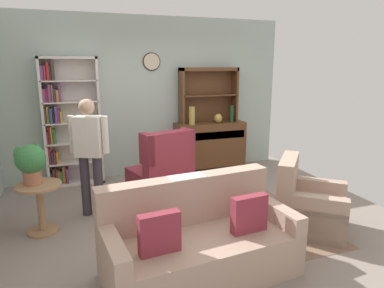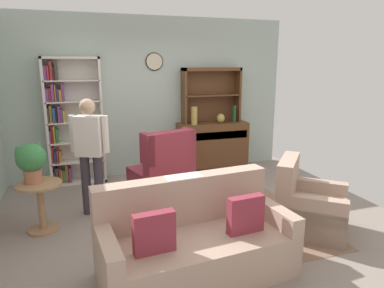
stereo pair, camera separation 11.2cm
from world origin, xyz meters
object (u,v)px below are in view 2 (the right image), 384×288
object	(u,v)px
vase_tall	(194,116)
couch_floral	(195,243)
bookshelf	(70,121)
coffee_table	(175,207)
armchair_floral	(308,208)
book_stack	(179,199)
plant_stand	(41,201)
sideboard	(212,144)
sideboard_hutch	(211,87)
wingback_chair	(163,173)
potted_plant_large	(31,160)
person_reading	(90,149)
vase_round	(221,118)
bottle_wine	(234,114)

from	to	relation	value
vase_tall	couch_floral	xyz separation A→B (m)	(-0.99, -2.96, -0.77)
bookshelf	coffee_table	distance (m)	2.69
armchair_floral	book_stack	distance (m)	1.57
couch_floral	plant_stand	bearing A→B (deg)	136.55
sideboard	coffee_table	xyz separation A→B (m)	(-1.36, -2.24, -0.16)
sideboard	plant_stand	world-z (taller)	sideboard
sideboard	sideboard_hutch	xyz separation A→B (m)	(0.00, 0.11, 1.05)
bookshelf	sideboard	size ratio (longest dim) A/B	1.62
sideboard	armchair_floral	bearing A→B (deg)	-85.57
armchair_floral	book_stack	bearing A→B (deg)	166.45
sideboard	wingback_chair	size ratio (longest dim) A/B	1.24
plant_stand	coffee_table	xyz separation A→B (m)	(1.50, -0.61, -0.02)
sideboard	potted_plant_large	distance (m)	3.34
plant_stand	person_reading	xyz separation A→B (m)	(0.62, 0.30, 0.53)
person_reading	vase_round	bearing A→B (deg)	28.17
plant_stand	bookshelf	bearing A→B (deg)	78.32
sideboard_hutch	person_reading	xyz separation A→B (m)	(-2.24, -1.45, -0.65)
wingback_chair	person_reading	bearing A→B (deg)	-163.83
vase_round	coffee_table	world-z (taller)	vase_round
sideboard_hutch	vase_round	size ratio (longest dim) A/B	6.47
sideboard_hutch	vase_tall	world-z (taller)	sideboard_hutch
vase_tall	plant_stand	xyz separation A→B (m)	(-2.47, -1.56, -0.70)
couch_floral	potted_plant_large	bearing A→B (deg)	136.74
plant_stand	vase_tall	bearing A→B (deg)	32.26
bookshelf	armchair_floral	world-z (taller)	bookshelf
sideboard_hutch	person_reading	distance (m)	2.74
potted_plant_large	person_reading	xyz separation A→B (m)	(0.68, 0.25, 0.02)
sideboard	sideboard_hutch	bearing A→B (deg)	90.00
sideboard_hutch	coffee_table	world-z (taller)	sideboard_hutch
person_reading	bottle_wine	bearing A→B (deg)	25.37
vase_round	book_stack	size ratio (longest dim) A/B	0.83
vase_round	couch_floral	distance (m)	3.40
vase_tall	bookshelf	bearing A→B (deg)	175.53
bottle_wine	book_stack	distance (m)	2.83
bookshelf	wingback_chair	xyz separation A→B (m)	(1.30, -1.12, -0.68)
vase_round	plant_stand	xyz separation A→B (m)	(-2.99, -1.57, -0.63)
coffee_table	book_stack	size ratio (longest dim) A/B	3.91
bottle_wine	book_stack	xyz separation A→B (m)	(-1.70, -2.18, -0.63)
bookshelf	bottle_wine	world-z (taller)	bookshelf
armchair_floral	wingback_chair	world-z (taller)	wingback_chair
vase_tall	coffee_table	world-z (taller)	vase_tall
bottle_wine	wingback_chair	xyz separation A→B (m)	(-1.59, -0.95, -0.69)
couch_floral	coffee_table	world-z (taller)	couch_floral
plant_stand	vase_round	bearing A→B (deg)	27.74
vase_tall	bottle_wine	size ratio (longest dim) A/B	1.02
wingback_chair	plant_stand	xyz separation A→B (m)	(-1.65, -0.60, -0.01)
plant_stand	person_reading	distance (m)	0.87
bookshelf	coffee_table	xyz separation A→B (m)	(1.14, -2.33, -0.71)
armchair_floral	vase_round	bearing A→B (deg)	91.64
bookshelf	vase_tall	world-z (taller)	bookshelf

